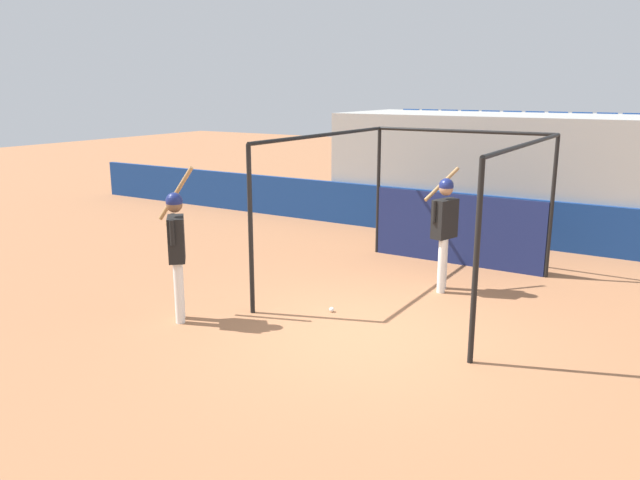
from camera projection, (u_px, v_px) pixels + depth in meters
ground_plane at (362, 332)px, 8.53m from camera, size 60.00×60.00×0.00m
outfield_wall at (493, 219)px, 13.38m from camera, size 24.00×0.12×1.01m
bleacher_section at (516, 172)px, 14.56m from camera, size 8.15×3.20×2.69m
batting_cage at (444, 210)px, 10.95m from camera, size 3.39×4.21×2.52m
player_batter at (444, 223)px, 10.04m from camera, size 0.56×0.91×1.97m
player_waiting at (176, 243)px, 8.71m from camera, size 0.76×0.64×2.18m
baseball at (332, 310)px, 9.29m from camera, size 0.07×0.07×0.07m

